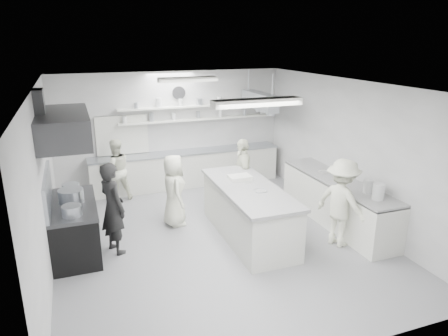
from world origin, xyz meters
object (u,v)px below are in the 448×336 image
object	(u,v)px
prep_island	(248,213)
back_counter	(187,169)
cook_stove	(113,208)
cook_back	(116,170)
right_counter	(337,202)
stove	(75,229)

from	to	relation	value
prep_island	back_counter	bearing A→B (deg)	96.37
back_counter	cook_stove	distance (m)	3.79
cook_back	cook_stove	bearing A→B (deg)	73.99
right_counter	cook_back	world-z (taller)	cook_back
back_counter	prep_island	size ratio (longest dim) A/B	1.85
back_counter	right_counter	distance (m)	4.13
cook_stove	stove	bearing A→B (deg)	45.86
back_counter	prep_island	distance (m)	3.35
stove	back_counter	bearing A→B (deg)	43.99
prep_island	cook_back	xyz separation A→B (m)	(-2.22, 2.91, 0.26)
back_counter	prep_island	xyz separation A→B (m)	(0.34, -3.33, 0.04)
stove	back_counter	world-z (taller)	back_counter
back_counter	right_counter	xyz separation A→B (m)	(2.35, -3.40, 0.01)
cook_stove	cook_back	xyz separation A→B (m)	(0.33, 2.63, -0.10)
back_counter	prep_island	bearing A→B (deg)	-84.20
stove	back_counter	size ratio (longest dim) A/B	0.36
stove	back_counter	xyz separation A→B (m)	(2.90, 2.80, 0.01)
stove	prep_island	xyz separation A→B (m)	(3.24, -0.53, 0.05)
right_counter	prep_island	xyz separation A→B (m)	(-2.01, 0.07, 0.03)
prep_island	cook_stove	xyz separation A→B (m)	(-2.55, 0.28, 0.36)
stove	right_counter	xyz separation A→B (m)	(5.25, -0.60, 0.02)
cook_stove	cook_back	bearing A→B (deg)	-31.04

